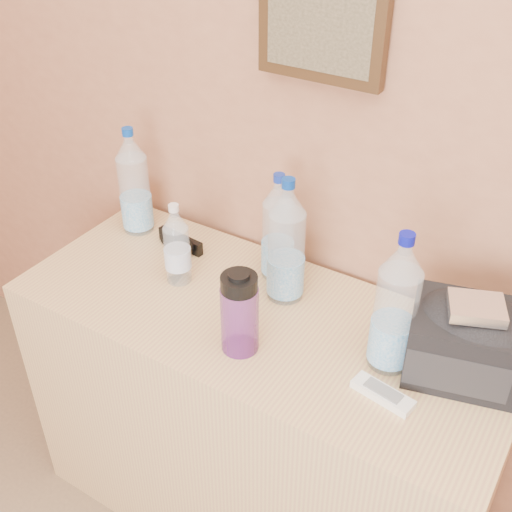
{
  "coord_description": "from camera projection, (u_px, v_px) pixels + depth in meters",
  "views": [
    {
      "loc": [
        0.18,
        0.71,
        1.77
      ],
      "look_at": [
        -0.45,
        1.71,
        0.95
      ],
      "focal_mm": 45.0,
      "sensor_mm": 36.0,
      "label": 1
    }
  ],
  "objects": [
    {
      "name": "picture_frame",
      "position": [
        322.0,
        23.0,
        1.37
      ],
      "size": [
        0.3,
        0.03,
        0.25
      ],
      "primitive_type": null,
      "color": "#382311",
      "rests_on": "room_shell"
    },
    {
      "name": "dresser",
      "position": [
        259.0,
        421.0,
        1.77
      ],
      "size": [
        1.23,
        0.51,
        0.77
      ],
      "primitive_type": "cube",
      "color": "tan",
      "rests_on": "ground"
    },
    {
      "name": "pet_large_a",
      "position": [
        134.0,
        187.0,
        1.79
      ],
      "size": [
        0.09,
        0.09,
        0.31
      ],
      "rotation": [
        0.0,
        0.0,
        -0.19
      ],
      "color": "silver",
      "rests_on": "dresser"
    },
    {
      "name": "pet_large_b",
      "position": [
        278.0,
        232.0,
        1.61
      ],
      "size": [
        0.08,
        0.08,
        0.29
      ],
      "rotation": [
        0.0,
        0.0,
        0.41
      ],
      "color": "#C6E7F4",
      "rests_on": "dresser"
    },
    {
      "name": "pet_large_c",
      "position": [
        286.0,
        247.0,
        1.53
      ],
      "size": [
        0.09,
        0.09,
        0.33
      ],
      "rotation": [
        0.0,
        0.0,
        0.09
      ],
      "color": "silver",
      "rests_on": "dresser"
    },
    {
      "name": "pet_large_d",
      "position": [
        396.0,
        310.0,
        1.33
      ],
      "size": [
        0.09,
        0.09,
        0.34
      ],
      "rotation": [
        0.0,
        0.0,
        -0.02
      ],
      "color": "silver",
      "rests_on": "dresser"
    },
    {
      "name": "pet_small",
      "position": [
        177.0,
        248.0,
        1.61
      ],
      "size": [
        0.06,
        0.06,
        0.22
      ],
      "rotation": [
        0.0,
        0.0,
        0.26
      ],
      "color": "silver",
      "rests_on": "dresser"
    },
    {
      "name": "nalgene_bottle",
      "position": [
        240.0,
        312.0,
        1.4
      ],
      "size": [
        0.08,
        0.08,
        0.21
      ],
      "rotation": [
        0.0,
        0.0,
        0.42
      ],
      "color": "#642080",
      "rests_on": "dresser"
    },
    {
      "name": "sunglasses",
      "position": [
        181.0,
        241.0,
        1.78
      ],
      "size": [
        0.15,
        0.07,
        0.04
      ],
      "primitive_type": null,
      "rotation": [
        0.0,
        0.0,
        -0.1
      ],
      "color": "black",
      "rests_on": "dresser"
    },
    {
      "name": "ac_remote",
      "position": [
        383.0,
        394.0,
        1.33
      ],
      "size": [
        0.14,
        0.07,
        0.02
      ],
      "primitive_type": "cube",
      "rotation": [
        0.0,
        0.0,
        -0.17
      ],
      "color": "white",
      "rests_on": "dresser"
    },
    {
      "name": "toiletry_bag",
      "position": [
        472.0,
        341.0,
        1.34
      ],
      "size": [
        0.3,
        0.25,
        0.18
      ],
      "primitive_type": null,
      "rotation": [
        0.0,
        0.0,
        0.25
      ],
      "color": "black",
      "rests_on": "dresser"
    },
    {
      "name": "foil_packet",
      "position": [
        477.0,
        308.0,
        1.28
      ],
      "size": [
        0.14,
        0.13,
        0.02
      ],
      "primitive_type": "cube",
      "rotation": [
        0.0,
        0.0,
        0.39
      ],
      "color": "white",
      "rests_on": "toiletry_bag"
    }
  ]
}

